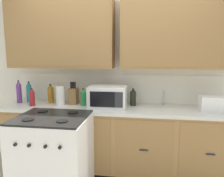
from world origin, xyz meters
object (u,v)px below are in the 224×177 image
microwave (108,97)px  bottle_dark (133,97)px  paper_towel_roll (60,95)px  bottle_green (83,97)px  bottle_amber (51,94)px  stove_range (54,158)px  bottle_red (32,97)px  bottle_teal (29,92)px  toaster (212,104)px  bottle_violet (19,92)px  knife_block (73,96)px

microwave → bottle_dark: (0.32, 0.15, -0.03)m
microwave → paper_towel_roll: (-0.66, 0.04, -0.01)m
bottle_dark → bottle_green: bearing=-170.4°
bottle_green → bottle_amber: bottle_amber is taller
stove_range → microwave: (0.51, 0.61, 0.58)m
bottle_green → bottle_red: 0.69m
paper_towel_roll → bottle_teal: size_ratio=0.87×
toaster → bottle_violet: bearing=176.8°
bottle_red → paper_towel_roll: bearing=16.4°
bottle_green → bottle_red: bearing=-171.5°
bottle_amber → paper_towel_roll: bearing=-30.5°
bottle_green → bottle_violet: bottle_violet is taller
bottle_green → bottle_red: bottle_red is taller
toaster → paper_towel_roll: bearing=176.9°
toaster → bottle_teal: bottle_teal is taller
stove_range → bottle_teal: size_ratio=3.16×
bottle_dark → toaster: bearing=-12.6°
stove_range → knife_block: 0.91m
bottle_amber → microwave: bearing=-9.9°
bottle_violet → bottle_teal: bearing=25.5°
knife_block → paper_towel_roll: knife_block is taller
stove_range → paper_towel_roll: paper_towel_roll is taller
bottle_teal → bottle_amber: bearing=2.8°
microwave → knife_block: (-0.50, 0.12, -0.02)m
toaster → bottle_dark: (-0.95, 0.21, 0.02)m
bottle_green → bottle_violet: 0.95m
paper_towel_roll → bottle_violet: size_ratio=0.81×
microwave → bottle_violet: bearing=176.6°
bottle_dark → microwave: bearing=-155.3°
stove_range → bottle_amber: bearing=114.4°
microwave → bottle_green: size_ratio=2.05×
microwave → bottle_dark: bearing=24.7°
bottle_violet → bottle_dark: bottle_violet is taller
toaster → bottle_amber: bottle_amber is taller
toaster → bottle_dark: bottle_dark is taller
stove_range → toaster: 1.93m
bottle_violet → bottle_green: bearing=-2.4°
stove_range → microwave: size_ratio=1.98×
microwave → bottle_violet: (-1.29, 0.08, 0.02)m
bottle_dark → paper_towel_roll: bearing=-173.8°
toaster → bottle_dark: size_ratio=1.20×
bottle_teal → bottle_violet: 0.13m
toaster → bottle_red: size_ratio=1.18×
toaster → knife_block: knife_block is taller
bottle_amber → bottle_dark: (1.17, -0.00, -0.02)m
bottle_amber → bottle_teal: bearing=-177.2°
stove_range → toaster: toaster is taller
stove_range → bottle_dark: (0.83, 0.76, 0.55)m
bottle_green → bottle_violet: bearing=177.6°
bottle_red → bottle_amber: bottle_amber is taller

